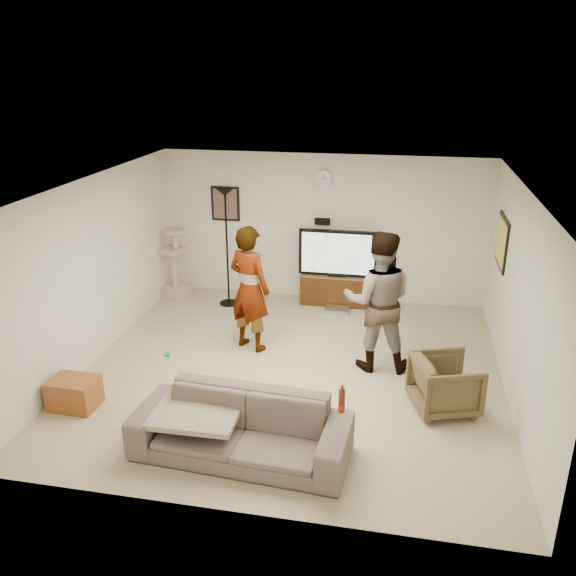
% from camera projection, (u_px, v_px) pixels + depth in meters
% --- Properties ---
extents(floor, '(5.50, 5.50, 0.02)m').
position_uv_depth(floor, '(292.00, 371.00, 8.04)').
color(floor, tan).
rests_on(floor, ground).
extents(ceiling, '(5.50, 5.50, 0.02)m').
position_uv_depth(ceiling, '(293.00, 185.00, 7.14)').
color(ceiling, silver).
rests_on(ceiling, wall_back).
extents(wall_back, '(5.50, 0.04, 2.50)m').
position_uv_depth(wall_back, '(323.00, 228.00, 10.11)').
color(wall_back, white).
rests_on(wall_back, floor).
extents(wall_front, '(5.50, 0.04, 2.50)m').
position_uv_depth(wall_front, '(232.00, 395.00, 5.07)').
color(wall_front, white).
rests_on(wall_front, floor).
extents(wall_left, '(0.04, 5.50, 2.50)m').
position_uv_depth(wall_left, '(94.00, 270.00, 8.08)').
color(wall_left, white).
rests_on(wall_left, floor).
extents(wall_right, '(0.04, 5.50, 2.50)m').
position_uv_depth(wall_right, '(519.00, 299.00, 7.09)').
color(wall_right, white).
rests_on(wall_right, floor).
extents(wall_clock, '(0.26, 0.04, 0.26)m').
position_uv_depth(wall_clock, '(323.00, 178.00, 9.78)').
color(wall_clock, silver).
rests_on(wall_clock, wall_back).
extents(wall_speaker, '(0.25, 0.10, 0.10)m').
position_uv_depth(wall_speaker, '(322.00, 221.00, 10.01)').
color(wall_speaker, black).
rests_on(wall_speaker, wall_back).
extents(picture_back, '(0.42, 0.03, 0.52)m').
position_uv_depth(picture_back, '(225.00, 204.00, 10.27)').
color(picture_back, brown).
rests_on(picture_back, wall_back).
extents(picture_right, '(0.03, 0.78, 0.62)m').
position_uv_depth(picture_right, '(502.00, 242.00, 8.47)').
color(picture_right, gold).
rests_on(picture_right, wall_right).
extents(tv_stand, '(1.22, 0.45, 0.51)m').
position_uv_depth(tv_stand, '(337.00, 289.00, 10.18)').
color(tv_stand, '#341B0A').
rests_on(tv_stand, floor).
extents(console_box, '(0.40, 0.30, 0.07)m').
position_uv_depth(console_box, '(337.00, 310.00, 9.89)').
color(console_box, '#B5B7C3').
rests_on(console_box, floor).
extents(tv, '(1.32, 0.08, 0.78)m').
position_uv_depth(tv, '(338.00, 253.00, 9.95)').
color(tv, black).
rests_on(tv, tv_stand).
extents(tv_screen, '(1.22, 0.01, 0.69)m').
position_uv_depth(tv_screen, '(338.00, 254.00, 9.91)').
color(tv_screen, '#85D54E').
rests_on(tv_screen, tv).
extents(floor_lamp, '(0.32, 0.32, 1.99)m').
position_uv_depth(floor_lamp, '(227.00, 248.00, 9.88)').
color(floor_lamp, black).
rests_on(floor_lamp, floor).
extents(cat_tree, '(0.49, 0.49, 1.26)m').
position_uv_depth(cat_tree, '(174.00, 263.00, 10.34)').
color(cat_tree, tan).
rests_on(cat_tree, floor).
extents(person_left, '(0.79, 0.68, 1.83)m').
position_uv_depth(person_left, '(249.00, 289.00, 8.37)').
color(person_left, '#A0A0A0').
rests_on(person_left, floor).
extents(person_right, '(0.98, 0.79, 1.91)m').
position_uv_depth(person_right, '(378.00, 301.00, 7.81)').
color(person_right, '#3D5E93').
rests_on(person_right, floor).
extents(sofa, '(2.32, 1.03, 0.66)m').
position_uv_depth(sofa, '(241.00, 428.00, 6.20)').
color(sofa, '#5B504A').
rests_on(sofa, floor).
extents(throw_blanket, '(0.91, 0.71, 0.06)m').
position_uv_depth(throw_blanket, '(196.00, 414.00, 6.25)').
color(throw_blanket, tan).
rests_on(throw_blanket, sofa).
extents(beer_bottle, '(0.06, 0.06, 0.25)m').
position_uv_depth(beer_bottle, '(342.00, 401.00, 5.85)').
color(beer_bottle, '#4E1D0D').
rests_on(beer_bottle, sofa).
extents(armchair, '(0.92, 0.90, 0.66)m').
position_uv_depth(armchair, '(445.00, 384.00, 7.03)').
color(armchair, '#4D3F27').
rests_on(armchair, floor).
extents(side_table, '(0.57, 0.43, 0.37)m').
position_uv_depth(side_table, '(74.00, 393.00, 7.13)').
color(side_table, brown).
rests_on(side_table, floor).
extents(toy_ball, '(0.07, 0.07, 0.07)m').
position_uv_depth(toy_ball, '(168.00, 354.00, 8.41)').
color(toy_ball, '#0BA593').
rests_on(toy_ball, floor).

